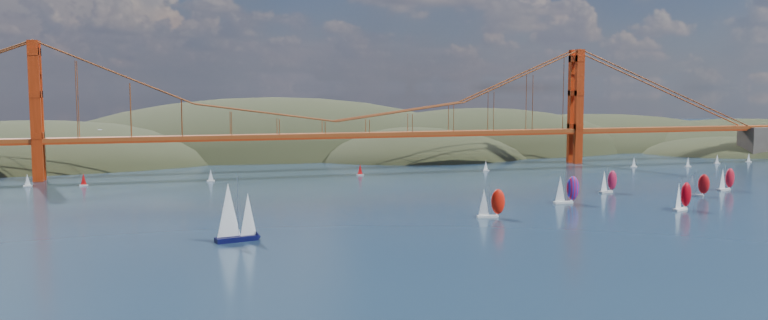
{
  "coord_description": "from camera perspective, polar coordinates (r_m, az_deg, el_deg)",
  "views": [
    {
      "loc": [
        -75.08,
        -140.88,
        36.61
      ],
      "look_at": [
        -4.76,
        90.0,
        13.29
      ],
      "focal_mm": 35.0,
      "sensor_mm": 36.0,
      "label": 1
    }
  ],
  "objects": [
    {
      "name": "bridge",
      "position": [
        329.18,
        -4.08,
        4.74
      ],
      "size": [
        552.0,
        12.0,
        55.0
      ],
      "color": "#933D15",
      "rests_on": "ground"
    },
    {
      "name": "distant_boat_3",
      "position": [
        300.82,
        -13.07,
        -1.15
      ],
      "size": [
        3.0,
        2.0,
        4.7
      ],
      "color": "silver",
      "rests_on": "ground"
    },
    {
      "name": "headlands",
      "position": [
        438.77,
        -0.95,
        -0.9
      ],
      "size": [
        725.0,
        225.0,
        96.0
      ],
      "color": "black",
      "rests_on": "ground"
    },
    {
      "name": "distant_boat_6",
      "position": [
        395.54,
        24.05,
        0.08
      ],
      "size": [
        3.0,
        2.0,
        4.7
      ],
      "color": "silver",
      "rests_on": "ground"
    },
    {
      "name": "distant_boat_7",
      "position": [
        410.35,
        26.03,
        0.18
      ],
      "size": [
        3.0,
        2.0,
        4.7
      ],
      "color": "silver",
      "rests_on": "ground"
    },
    {
      "name": "ground",
      "position": [
        163.78,
        10.92,
        -7.5
      ],
      "size": [
        1200.0,
        1200.0,
        0.0
      ],
      "primitive_type": "plane",
      "color": "black",
      "rests_on": "ground"
    },
    {
      "name": "distant_boat_4",
      "position": [
        364.92,
        18.51,
        -0.15
      ],
      "size": [
        3.0,
        2.0,
        4.7
      ],
      "color": "silver",
      "rests_on": "ground"
    },
    {
      "name": "distant_boat_2",
      "position": [
        301.7,
        -21.92,
        -1.39
      ],
      "size": [
        3.0,
        2.0,
        4.7
      ],
      "color": "silver",
      "rests_on": "ground"
    },
    {
      "name": "sloop_navy",
      "position": [
        182.05,
        -11.34,
        -3.96
      ],
      "size": [
        10.64,
        6.95,
        15.83
      ],
      "rotation": [
        0.0,
        0.0,
        0.23
      ],
      "color": "#090932",
      "rests_on": "ground"
    },
    {
      "name": "racer_rwb",
      "position": [
        244.19,
        13.72,
        -2.16
      ],
      "size": [
        8.58,
        3.5,
        9.87
      ],
      "rotation": [
        0.0,
        0.0,
        -0.02
      ],
      "color": "white",
      "rests_on": "ground"
    },
    {
      "name": "racer_1",
      "position": [
        241.45,
        21.77,
        -2.53
      ],
      "size": [
        8.41,
        5.66,
        9.4
      ],
      "rotation": [
        0.0,
        0.0,
        0.39
      ],
      "color": "white",
      "rests_on": "ground"
    },
    {
      "name": "distant_boat_1",
      "position": [
        308.57,
        -25.53,
        -1.39
      ],
      "size": [
        3.0,
        2.0,
        4.7
      ],
      "color": "silver",
      "rests_on": "ground"
    },
    {
      "name": "distant_boat_9",
      "position": [
        313.88,
        -1.83,
        -0.74
      ],
      "size": [
        3.0,
        2.0,
        4.7
      ],
      "color": "silver",
      "rests_on": "ground"
    },
    {
      "name": "racer_3",
      "position": [
        273.37,
        16.7,
        -1.54
      ],
      "size": [
        7.77,
        4.26,
        8.71
      ],
      "rotation": [
        0.0,
        0.0,
        0.23
      ],
      "color": "silver",
      "rests_on": "ground"
    },
    {
      "name": "gull",
      "position": [
        160.9,
        -20.83,
        2.18
      ],
      "size": [
        0.9,
        0.25,
        0.17
      ],
      "color": "white",
      "rests_on": "ground"
    },
    {
      "name": "distant_boat_8",
      "position": [
        332.65,
        7.76,
        -0.43
      ],
      "size": [
        3.0,
        2.0,
        4.7
      ],
      "color": "silver",
      "rests_on": "ground"
    },
    {
      "name": "distant_boat_5",
      "position": [
        374.04,
        22.15,
        -0.14
      ],
      "size": [
        3.0,
        2.0,
        4.7
      ],
      "color": "silver",
      "rests_on": "ground"
    },
    {
      "name": "racer_4",
      "position": [
        294.28,
        24.62,
        -1.3
      ],
      "size": [
        7.99,
        4.29,
        8.96
      ],
      "rotation": [
        0.0,
        0.0,
        0.21
      ],
      "color": "silver",
      "rests_on": "ground"
    },
    {
      "name": "racer_0",
      "position": [
        213.74,
        8.13,
        -3.22
      ],
      "size": [
        8.14,
        3.83,
        9.19
      ],
      "rotation": [
        0.0,
        0.0,
        -0.13
      ],
      "color": "white",
      "rests_on": "ground"
    },
    {
      "name": "racer_2",
      "position": [
        274.72,
        22.77,
        -1.72
      ],
      "size": [
        7.57,
        5.83,
        8.57
      ],
      "rotation": [
        0.0,
        0.0,
        -0.51
      ],
      "color": "white",
      "rests_on": "ground"
    }
  ]
}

